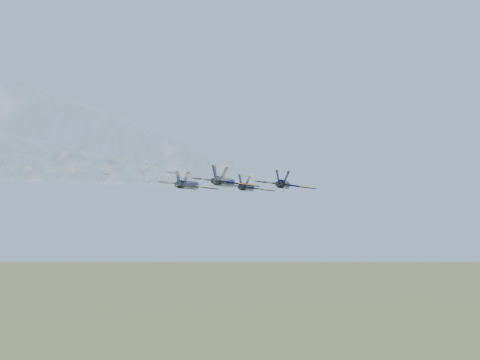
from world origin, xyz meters
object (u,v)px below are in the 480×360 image
(jet_left, at_px, (189,185))
(jet_right, at_px, (284,185))
(jet_lead, at_px, (247,187))
(jet_slot, at_px, (225,182))

(jet_left, relative_size, jet_right, 1.00)
(jet_lead, height_order, jet_slot, same)
(jet_lead, xyz_separation_m, jet_left, (-7.29, -14.78, 0.00))
(jet_lead, distance_m, jet_slot, 25.97)
(jet_left, bearing_deg, jet_lead, 55.25)
(jet_left, height_order, jet_slot, same)
(jet_lead, height_order, jet_left, same)
(jet_left, distance_m, jet_slot, 15.54)
(jet_lead, relative_size, jet_slot, 1.00)
(jet_lead, bearing_deg, jet_right, -55.78)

